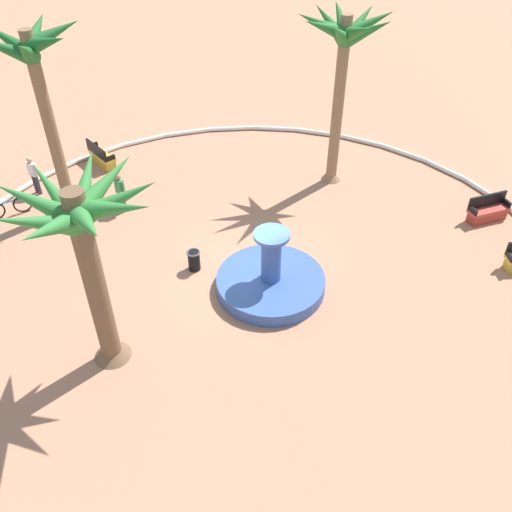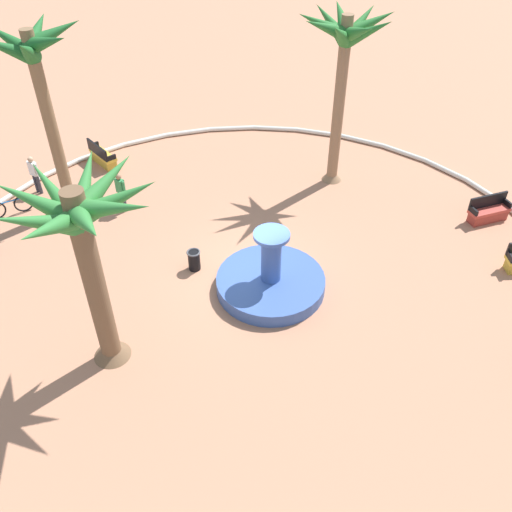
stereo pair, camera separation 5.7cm
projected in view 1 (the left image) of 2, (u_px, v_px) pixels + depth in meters
The scene contains 12 objects.
ground_plane at pixel (250, 276), 17.93m from camera, with size 80.00×80.00×0.00m, color tan.
plaza_curb at pixel (250, 274), 17.87m from camera, with size 21.49×21.49×0.20m, color silver.
fountain at pixel (271, 281), 17.27m from camera, with size 3.47×3.47×2.21m.
palm_tree_near_fountain at pixel (38, 78), 17.74m from camera, with size 3.47×3.32×6.94m.
palm_tree_by_curb at pixel (84, 235), 12.62m from camera, with size 3.80×3.87×5.73m.
palm_tree_mid_plaza at pixel (343, 50), 19.24m from camera, with size 3.59×3.56×6.80m.
bench_east at pixel (102, 157), 23.36m from camera, with size 0.71×1.65×1.00m.
bench_west at pixel (487, 212), 20.19m from camera, with size 1.67×0.87×1.00m.
trash_bin at pixel (194, 260), 17.97m from camera, with size 0.46×0.46×0.73m.
bicycle_red_frame at pixel (9, 207), 20.38m from camera, with size 1.72×0.44×0.94m.
person_cyclist_helmet at pixel (33, 173), 21.25m from camera, with size 0.32×0.49×1.61m.
person_cyclist_photo at pixel (120, 191), 20.31m from camera, with size 0.29×0.51×1.59m.
Camera 1 is at (7.27, 11.30, 11.90)m, focal length 38.14 mm.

